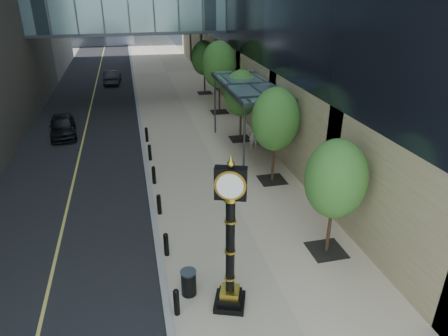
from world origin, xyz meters
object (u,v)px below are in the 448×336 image
at_px(trash_bin, 189,283).
at_px(pedestrian, 253,135).
at_px(car_near, 63,126).
at_px(car_far, 112,77).
at_px(street_clock, 230,248).

height_order(trash_bin, pedestrian, pedestrian).
height_order(car_near, car_far, car_near).
xyz_separation_m(trash_bin, car_near, (-6.18, 17.84, 0.23)).
height_order(street_clock, pedestrian, street_clock).
height_order(trash_bin, car_near, car_near).
bearing_deg(car_far, trash_bin, 99.57).
xyz_separation_m(car_near, car_far, (3.15, 15.94, -0.02)).
height_order(trash_bin, car_far, car_far).
relative_size(trash_bin, pedestrian, 0.50).
distance_m(pedestrian, car_far, 23.23).
distance_m(street_clock, trash_bin, 2.38).
bearing_deg(pedestrian, trash_bin, 54.61).
xyz_separation_m(pedestrian, car_near, (-12.34, 5.40, -0.22)).
bearing_deg(car_far, car_near, 83.26).
bearing_deg(car_near, car_far, 71.51).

